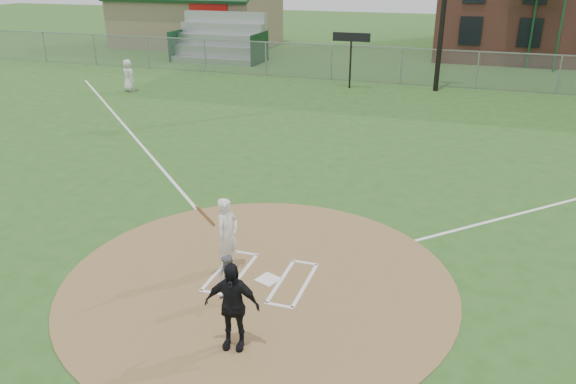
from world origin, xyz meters
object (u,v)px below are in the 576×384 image
(umpire, at_px, (232,306))
(batter_at_plate, at_px, (227,235))
(home_plate, at_px, (268,279))
(ondeck_player, at_px, (128,75))
(catcher, at_px, (229,280))

(umpire, height_order, batter_at_plate, batter_at_plate)
(home_plate, bearing_deg, umpire, -85.42)
(home_plate, distance_m, batter_at_plate, 1.31)
(umpire, xyz_separation_m, ondeck_player, (-13.79, 17.97, -0.03))
(home_plate, relative_size, catcher, 0.42)
(batter_at_plate, bearing_deg, ondeck_player, 129.09)
(umpire, bearing_deg, catcher, 108.50)
(batter_at_plate, bearing_deg, umpire, -64.33)
(catcher, bearing_deg, batter_at_plate, 134.15)
(catcher, bearing_deg, home_plate, 85.96)
(ondeck_player, distance_m, batter_at_plate, 20.00)
(ondeck_player, bearing_deg, home_plate, 159.16)
(catcher, xyz_separation_m, batter_at_plate, (-0.54, 1.19, 0.34))
(umpire, bearing_deg, ondeck_player, 119.13)
(ondeck_player, relative_size, batter_at_plate, 0.93)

